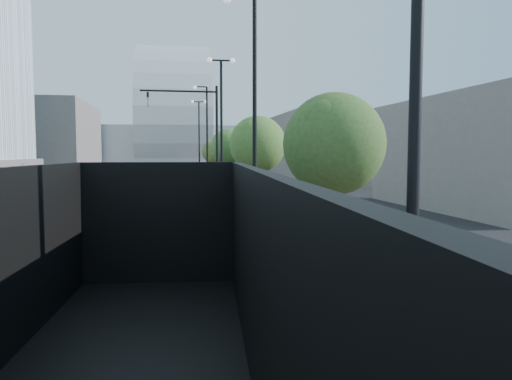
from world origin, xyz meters
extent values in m
plane|color=black|center=(0.00, 0.00, 0.00)|extent=(220.00, 220.00, 0.00)
cube|color=#4C2D23|center=(3.50, 40.00, 0.06)|extent=(7.00, 140.00, 0.12)
cube|color=slate|center=(6.20, 40.00, 0.07)|extent=(2.40, 140.00, 0.13)
cube|color=gray|center=(0.00, 40.00, 0.07)|extent=(0.30, 140.00, 0.14)
cube|color=slate|center=(-13.00, 40.00, 0.06)|extent=(4.00, 140.00, 0.12)
cube|color=black|center=(-2.46, 2.47, 1.67)|extent=(2.65, 2.74, 2.55)
cube|color=black|center=(-2.34, 3.96, 0.83)|extent=(2.39, 0.67, 1.28)
cube|color=black|center=(-2.58, 0.97, 1.03)|extent=(2.51, 0.98, 0.49)
cube|color=black|center=(-1.79, -4.61, 2.40)|extent=(0.83, 9.01, 1.96)
cube|color=black|center=(-2.65, 0.01, 2.40)|extent=(2.45, 0.31, 1.96)
cylinder|color=black|center=(-3.54, 1.95, 0.54)|extent=(0.38, 1.10, 1.08)
cylinder|color=silver|center=(-3.54, 1.95, 0.54)|extent=(0.38, 0.61, 0.59)
cylinder|color=black|center=(-1.48, 1.79, 0.54)|extent=(0.38, 1.10, 1.08)
cylinder|color=silver|center=(-1.48, 1.79, 0.54)|extent=(0.38, 0.61, 0.59)
cylinder|color=black|center=(-3.41, 3.54, 0.54)|extent=(0.38, 1.10, 1.08)
cylinder|color=silver|center=(-3.41, 3.54, 0.54)|extent=(0.38, 0.61, 0.59)
cylinder|color=black|center=(-1.36, 3.38, 0.54)|extent=(0.38, 1.10, 1.08)
cylinder|color=silver|center=(-1.36, 3.38, 0.54)|extent=(0.38, 0.61, 0.59)
cylinder|color=black|center=(-3.79, -1.24, 0.54)|extent=(0.38, 1.10, 1.08)
cylinder|color=silver|center=(-3.79, -1.24, 0.54)|extent=(0.38, 0.61, 0.59)
cylinder|color=black|center=(-1.73, -1.40, 0.54)|extent=(0.38, 1.10, 1.08)
cylinder|color=silver|center=(-1.73, -1.40, 0.54)|extent=(0.38, 0.61, 0.59)
cylinder|color=black|center=(-3.69, -0.05, 0.54)|extent=(0.38, 1.10, 1.08)
cylinder|color=silver|center=(-3.69, -0.05, 0.54)|extent=(0.38, 0.61, 0.59)
cylinder|color=black|center=(-1.64, -0.21, 0.54)|extent=(0.38, 1.10, 1.08)
cylinder|color=silver|center=(-1.64, -0.21, 0.54)|extent=(0.38, 0.61, 0.59)
imported|color=silver|center=(-4.53, 19.12, 0.85)|extent=(2.11, 5.24, 1.69)
imported|color=black|center=(-7.89, 38.14, 0.65)|extent=(2.16, 4.68, 1.30)
imported|color=black|center=(-3.80, 48.85, 0.76)|extent=(2.91, 5.49, 1.52)
imported|color=black|center=(5.44, 24.47, 0.84)|extent=(0.70, 0.56, 1.67)
cylinder|color=black|center=(0.60, -2.00, 4.62)|extent=(0.16, 0.16, 9.00)
cylinder|color=black|center=(0.60, 10.00, 0.10)|extent=(0.56, 0.56, 0.20)
cylinder|color=black|center=(0.60, 10.00, 4.62)|extent=(0.16, 0.16, 9.00)
cylinder|color=black|center=(0.60, 22.00, 0.10)|extent=(0.56, 0.56, 0.20)
cylinder|color=black|center=(0.60, 22.00, 4.62)|extent=(0.16, 0.16, 9.00)
cylinder|color=black|center=(0.60, 22.00, 9.12)|extent=(1.40, 0.10, 0.10)
sphere|color=silver|center=(-0.10, 22.00, 9.12)|extent=(0.32, 0.32, 0.32)
sphere|color=silver|center=(1.30, 22.00, 9.12)|extent=(0.32, 0.32, 0.32)
cylinder|color=black|center=(0.60, 34.00, 0.10)|extent=(0.56, 0.56, 0.20)
cylinder|color=black|center=(0.60, 34.00, 4.62)|extent=(0.16, 0.16, 9.00)
cylinder|color=black|center=(0.10, 34.00, 9.12)|extent=(1.00, 0.10, 0.10)
sphere|color=silver|center=(-0.40, 34.00, 9.05)|extent=(0.32, 0.32, 0.32)
cylinder|color=black|center=(0.60, 46.00, 0.10)|extent=(0.56, 0.56, 0.20)
cylinder|color=black|center=(0.60, 46.00, 4.62)|extent=(0.16, 0.16, 9.00)
cylinder|color=black|center=(0.60, 46.00, 9.12)|extent=(1.40, 0.10, 0.10)
sphere|color=silver|center=(-0.10, 46.00, 9.12)|extent=(0.32, 0.32, 0.32)
sphere|color=silver|center=(1.30, 46.00, 9.12)|extent=(0.32, 0.32, 0.32)
cylinder|color=black|center=(0.60, 25.00, 4.00)|extent=(0.18, 0.18, 8.00)
cylinder|color=black|center=(-1.90, 25.00, 7.60)|extent=(5.00, 0.12, 0.12)
imported|color=black|center=(-3.90, 25.00, 7.00)|extent=(0.16, 0.20, 1.00)
cylinder|color=#382619|center=(1.60, 4.00, 1.75)|extent=(0.16, 0.16, 3.51)
sphere|color=#2F501B|center=(1.60, 4.00, 3.76)|extent=(2.58, 2.58, 2.58)
sphere|color=#2F501B|center=(2.00, 4.30, 3.51)|extent=(1.81, 1.81, 1.81)
sphere|color=#2F501B|center=(1.30, 3.70, 4.11)|extent=(1.55, 1.55, 1.55)
cylinder|color=#382619|center=(1.60, 15.00, 1.84)|extent=(0.16, 0.16, 3.69)
sphere|color=#3B6322|center=(1.60, 15.00, 3.95)|extent=(2.69, 2.69, 2.69)
sphere|color=#3B6322|center=(2.00, 15.30, 3.69)|extent=(1.88, 1.88, 1.88)
sphere|color=#3B6322|center=(1.30, 14.70, 4.32)|extent=(1.61, 1.61, 1.61)
cylinder|color=#382619|center=(1.60, 27.00, 1.85)|extent=(0.16, 0.16, 3.71)
sphere|color=#305D20|center=(1.60, 27.00, 3.97)|extent=(2.60, 2.60, 2.60)
sphere|color=#305D20|center=(2.00, 27.30, 3.71)|extent=(1.82, 1.82, 1.82)
sphere|color=#305D20|center=(1.30, 26.70, 4.34)|extent=(1.56, 1.56, 1.56)
cylinder|color=#382619|center=(1.60, 39.00, 1.72)|extent=(0.16, 0.16, 3.44)
sphere|color=#3D541C|center=(1.60, 39.00, 3.68)|extent=(2.32, 2.32, 2.32)
sphere|color=#3D541C|center=(2.00, 39.30, 3.44)|extent=(1.62, 1.62, 1.62)
sphere|color=#3D541C|center=(1.30, 38.70, 4.03)|extent=(1.39, 1.39, 1.39)
cube|color=#B5BCC0|center=(-2.00, 85.00, 4.00)|extent=(50.00, 28.00, 8.00)
cube|color=#655E5B|center=(-20.00, 60.00, 5.00)|extent=(14.00, 20.00, 10.00)
cube|color=#655F5B|center=(16.00, 50.00, 4.00)|extent=(12.00, 22.00, 8.00)
cube|color=#655E5B|center=(18.00, 20.00, 3.50)|extent=(10.00, 16.00, 7.00)
cube|color=black|center=(2.40, 1.00, 0.13)|extent=(0.50, 0.50, 0.02)
cube|color=black|center=(2.40, 8.00, 0.13)|extent=(0.50, 0.50, 0.02)
cube|color=black|center=(2.40, 19.00, 0.13)|extent=(0.50, 0.50, 0.02)
camera|label=1|loc=(-2.45, -7.75, 3.53)|focal=34.08mm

